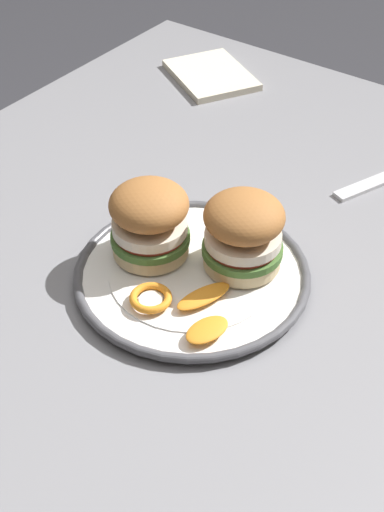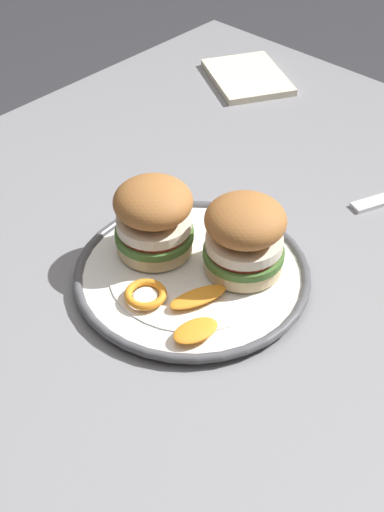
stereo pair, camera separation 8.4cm
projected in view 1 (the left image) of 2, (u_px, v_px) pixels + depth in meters
dining_table at (216, 308)px, 1.05m from camera, size 1.11×1.02×0.77m
dinner_plate at (192, 274)px, 0.93m from camera, size 0.30×0.30×0.02m
sandwich_half_left at (150, 220)px, 0.92m from camera, size 0.13×0.13×0.10m
sandwich_half_right at (243, 231)px, 0.90m from camera, size 0.13×0.13×0.10m
orange_peel_curled at (148, 297)px, 0.88m from camera, size 0.06×0.06×0.01m
orange_peel_strip_long at (207, 330)px, 0.84m from camera, size 0.06×0.05×0.01m
orange_peel_strip_short at (204, 296)px, 0.88m from camera, size 0.08×0.05×0.01m
folded_napkin at (211, 75)px, 1.35m from camera, size 0.19×0.20×0.01m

